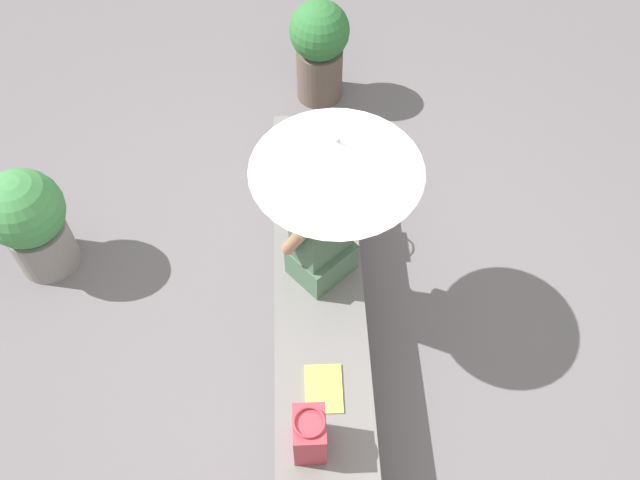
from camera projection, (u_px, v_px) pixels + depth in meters
ground_plane at (319, 313)px, 4.40m from camera, size 14.00×14.00×0.00m
stone_bench at (318, 296)px, 4.24m from camera, size 2.81×0.53×0.40m
person_seated at (322, 231)px, 3.80m from camera, size 0.46×0.48×0.90m
parasol at (337, 156)px, 3.33m from camera, size 0.89×0.89×1.11m
handbag_black at (325, 135)px, 4.60m from camera, size 0.21×0.16×0.27m
tote_bag_canvas at (310, 434)px, 3.36m from camera, size 0.21×0.16×0.31m
shoulder_bag_spare at (314, 186)px, 4.32m from camera, size 0.25×0.19×0.29m
magazine at (324, 389)px, 3.66m from camera, size 0.28×0.20×0.01m
planter_near at (319, 48)px, 5.24m from camera, size 0.46×0.46×0.86m
planter_far at (29, 220)px, 4.28m from camera, size 0.50×0.50×0.82m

